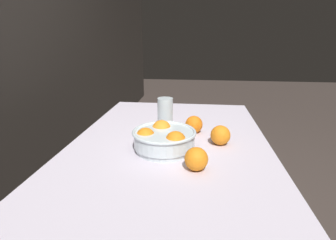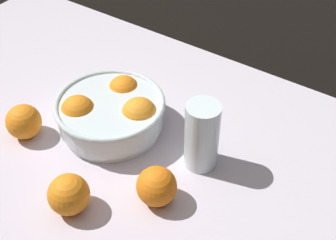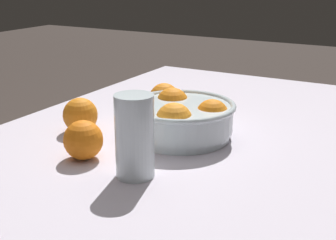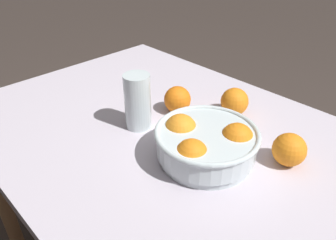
# 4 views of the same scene
# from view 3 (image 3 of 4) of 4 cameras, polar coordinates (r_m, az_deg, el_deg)

# --- Properties ---
(dining_table) EXTENTS (1.39, 0.81, 0.70)m
(dining_table) POSITION_cam_3_polar(r_m,az_deg,el_deg) (1.06, 0.14, -6.17)
(dining_table) COLOR silver
(dining_table) RESTS_ON ground_plane
(fruit_bowl) EXTENTS (0.24, 0.24, 0.10)m
(fruit_bowl) POSITION_cam_3_polar(r_m,az_deg,el_deg) (1.03, 1.63, 0.30)
(fruit_bowl) COLOR silver
(fruit_bowl) RESTS_ON dining_table
(juice_glass) EXTENTS (0.07, 0.07, 0.15)m
(juice_glass) POSITION_cam_3_polar(r_m,az_deg,el_deg) (0.83, -4.08, -2.50)
(juice_glass) COLOR #F4A314
(juice_glass) RESTS_ON dining_table
(orange_loose_near_bowl) EXTENTS (0.08, 0.08, 0.08)m
(orange_loose_near_bowl) POSITION_cam_3_polar(r_m,az_deg,el_deg) (0.93, -10.29, -2.41)
(orange_loose_near_bowl) COLOR orange
(orange_loose_near_bowl) RESTS_ON dining_table
(orange_loose_front) EXTENTS (0.08, 0.08, 0.08)m
(orange_loose_front) POSITION_cam_3_polar(r_m,az_deg,el_deg) (1.21, -0.47, 2.69)
(orange_loose_front) COLOR orange
(orange_loose_front) RESTS_ON dining_table
(orange_loose_aside) EXTENTS (0.08, 0.08, 0.08)m
(orange_loose_aside) POSITION_cam_3_polar(r_m,az_deg,el_deg) (1.09, -10.64, 0.61)
(orange_loose_aside) COLOR orange
(orange_loose_aside) RESTS_ON dining_table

